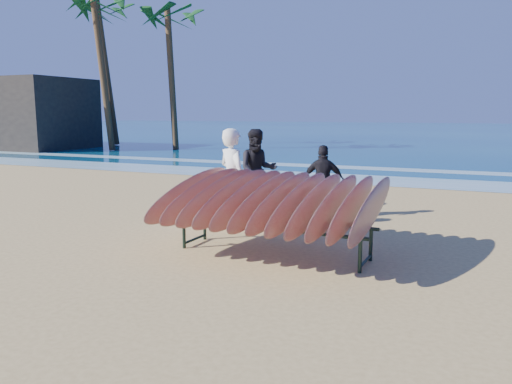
{
  "coord_description": "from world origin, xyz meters",
  "views": [
    {
      "loc": [
        3.17,
        -6.61,
        2.25
      ],
      "look_at": [
        0.0,
        0.8,
        0.95
      ],
      "focal_mm": 35.0,
      "sensor_mm": 36.0,
      "label": 1
    }
  ],
  "objects_px": {
    "person_dark_a": "(258,170)",
    "palm_mid": "(170,20)",
    "palm_right": "(104,13)",
    "surfboard_rack": "(273,201)",
    "palm_left": "(99,5)",
    "person_white": "(233,179)",
    "person_dark_b": "(323,182)",
    "building": "(13,114)"
  },
  "relations": [
    {
      "from": "palm_left",
      "to": "surfboard_rack",
      "type": "bearing_deg",
      "value": -43.91
    },
    {
      "from": "person_white",
      "to": "building",
      "type": "bearing_deg",
      "value": -1.08
    },
    {
      "from": "building",
      "to": "person_dark_a",
      "type": "bearing_deg",
      "value": -29.86
    },
    {
      "from": "person_dark_a",
      "to": "palm_mid",
      "type": "xyz_separation_m",
      "value": [
        -11.83,
        15.01,
        6.53
      ]
    },
    {
      "from": "palm_right",
      "to": "surfboard_rack",
      "type": "bearing_deg",
      "value": -45.58
    },
    {
      "from": "person_dark_b",
      "to": "building",
      "type": "bearing_deg",
      "value": -38.83
    },
    {
      "from": "surfboard_rack",
      "to": "palm_left",
      "type": "bearing_deg",
      "value": 138.83
    },
    {
      "from": "building",
      "to": "palm_right",
      "type": "relative_size",
      "value": 1.01
    },
    {
      "from": "surfboard_rack",
      "to": "person_white",
      "type": "relative_size",
      "value": 1.69
    },
    {
      "from": "person_dark_a",
      "to": "person_dark_b",
      "type": "distance_m",
      "value": 1.62
    },
    {
      "from": "building",
      "to": "palm_mid",
      "type": "height_order",
      "value": "palm_mid"
    },
    {
      "from": "person_dark_a",
      "to": "building",
      "type": "bearing_deg",
      "value": 119.55
    },
    {
      "from": "person_dark_b",
      "to": "palm_right",
      "type": "bearing_deg",
      "value": -51.22
    },
    {
      "from": "person_dark_a",
      "to": "palm_right",
      "type": "bearing_deg",
      "value": 106.38
    },
    {
      "from": "person_white",
      "to": "person_dark_b",
      "type": "relative_size",
      "value": 1.25
    },
    {
      "from": "person_dark_b",
      "to": "palm_mid",
      "type": "bearing_deg",
      "value": -58.85
    },
    {
      "from": "person_dark_b",
      "to": "surfboard_rack",
      "type": "bearing_deg",
      "value": 80.46
    },
    {
      "from": "palm_left",
      "to": "person_white",
      "type": "bearing_deg",
      "value": -43.84
    },
    {
      "from": "person_dark_a",
      "to": "palm_mid",
      "type": "relative_size",
      "value": 0.22
    },
    {
      "from": "surfboard_rack",
      "to": "palm_right",
      "type": "relative_size",
      "value": 0.35
    },
    {
      "from": "building",
      "to": "person_white",
      "type": "bearing_deg",
      "value": -33.05
    },
    {
      "from": "person_dark_b",
      "to": "person_dark_a",
      "type": "bearing_deg",
      "value": -16.64
    },
    {
      "from": "palm_right",
      "to": "person_white",
      "type": "bearing_deg",
      "value": -45.64
    },
    {
      "from": "surfboard_rack",
      "to": "palm_right",
      "type": "bearing_deg",
      "value": 137.17
    },
    {
      "from": "palm_mid",
      "to": "person_dark_a",
      "type": "bearing_deg",
      "value": -51.76
    },
    {
      "from": "palm_mid",
      "to": "palm_right",
      "type": "relative_size",
      "value": 0.88
    },
    {
      "from": "person_white",
      "to": "palm_left",
      "type": "relative_size",
      "value": 0.22
    },
    {
      "from": "person_white",
      "to": "person_dark_a",
      "type": "xyz_separation_m",
      "value": [
        -0.28,
        1.88,
        -0.04
      ]
    },
    {
      "from": "palm_right",
      "to": "palm_left",
      "type": "bearing_deg",
      "value": -53.39
    },
    {
      "from": "surfboard_rack",
      "to": "person_dark_b",
      "type": "bearing_deg",
      "value": 93.55
    },
    {
      "from": "surfboard_rack",
      "to": "person_dark_b",
      "type": "distance_m",
      "value": 3.06
    },
    {
      "from": "person_white",
      "to": "palm_mid",
      "type": "distance_m",
      "value": 21.77
    },
    {
      "from": "palm_mid",
      "to": "surfboard_rack",
      "type": "bearing_deg",
      "value": -53.55
    },
    {
      "from": "person_dark_b",
      "to": "palm_left",
      "type": "distance_m",
      "value": 22.22
    },
    {
      "from": "surfboard_rack",
      "to": "palm_mid",
      "type": "distance_m",
      "value": 23.62
    },
    {
      "from": "person_dark_a",
      "to": "person_white",
      "type": "bearing_deg",
      "value": -112.08
    },
    {
      "from": "person_white",
      "to": "palm_mid",
      "type": "height_order",
      "value": "palm_mid"
    },
    {
      "from": "building",
      "to": "palm_left",
      "type": "bearing_deg",
      "value": 0.07
    },
    {
      "from": "person_white",
      "to": "building",
      "type": "xyz_separation_m",
      "value": [
        -22.45,
        14.61,
        1.15
      ]
    },
    {
      "from": "building",
      "to": "palm_right",
      "type": "distance_m",
      "value": 8.68
    },
    {
      "from": "person_white",
      "to": "surfboard_rack",
      "type": "bearing_deg",
      "value": 167.22
    },
    {
      "from": "palm_right",
      "to": "building",
      "type": "bearing_deg",
      "value": -137.35
    }
  ]
}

